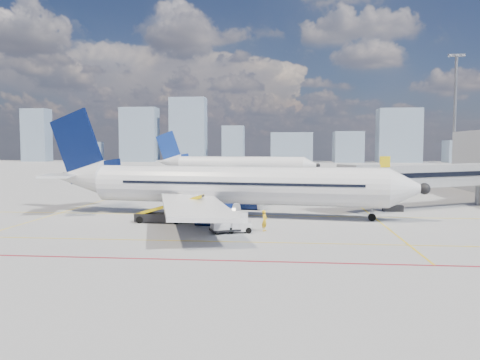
% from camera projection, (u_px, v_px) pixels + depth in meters
% --- Properties ---
extents(ground, '(420.00, 420.00, 0.00)m').
position_uv_depth(ground, '(231.00, 228.00, 41.96)').
color(ground, gray).
rests_on(ground, ground).
extents(apron_markings, '(90.00, 35.12, 0.01)m').
position_uv_depth(apron_markings, '(219.00, 236.00, 38.14)').
color(apron_markings, gold).
rests_on(apron_markings, ground).
extents(jet_bridge, '(23.55, 15.78, 6.30)m').
position_uv_depth(jet_bridge, '(441.00, 177.00, 56.23)').
color(jet_bridge, '#999CA2').
rests_on(jet_bridge, ground).
extents(floodlight_mast_ne, '(3.20, 0.61, 25.45)m').
position_uv_depth(floodlight_mast_ne, '(455.00, 115.00, 91.97)').
color(floodlight_mast_ne, slate).
rests_on(floodlight_mast_ne, ground).
extents(distant_skyline, '(249.57, 15.41, 31.90)m').
position_uv_depth(distant_skyline, '(261.00, 139.00, 230.55)').
color(distant_skyline, gray).
rests_on(distant_skyline, ground).
extents(main_aircraft, '(40.88, 35.49, 11.98)m').
position_uv_depth(main_aircraft, '(220.00, 186.00, 49.40)').
color(main_aircraft, silver).
rests_on(main_aircraft, ground).
extents(second_aircraft, '(38.53, 33.42, 11.29)m').
position_uv_depth(second_aircraft, '(233.00, 165.00, 106.99)').
color(second_aircraft, silver).
rests_on(second_aircraft, ground).
extents(baggage_tug, '(2.21, 1.55, 1.42)m').
position_uv_depth(baggage_tug, '(238.00, 225.00, 39.78)').
color(baggage_tug, silver).
rests_on(baggage_tug, ground).
extents(cargo_dolly, '(3.46, 2.52, 1.74)m').
position_uv_depth(cargo_dolly, '(229.00, 222.00, 39.63)').
color(cargo_dolly, black).
rests_on(cargo_dolly, ground).
extents(belt_loader, '(6.78, 2.00, 2.75)m').
position_uv_depth(belt_loader, '(162.00, 215.00, 45.12)').
color(belt_loader, black).
rests_on(belt_loader, ground).
extents(ramp_worker, '(0.65, 0.78, 1.83)m').
position_uv_depth(ramp_worker, '(265.00, 221.00, 40.51)').
color(ramp_worker, yellow).
rests_on(ramp_worker, ground).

